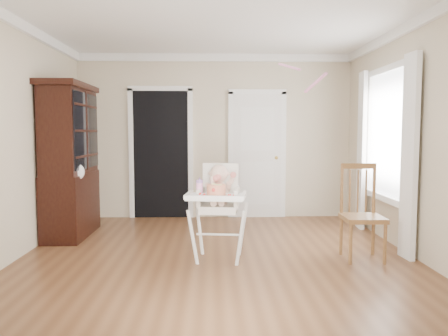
{
  "coord_description": "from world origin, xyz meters",
  "views": [
    {
      "loc": [
        -0.06,
        -4.78,
        1.43
      ],
      "look_at": [
        0.08,
        -0.08,
        1.04
      ],
      "focal_mm": 35.0,
      "sensor_mm": 36.0,
      "label": 1
    }
  ],
  "objects_px": {
    "dining_chair": "(362,215)",
    "cake": "(216,190)",
    "high_chair": "(219,200)",
    "sippy_cup": "(200,186)",
    "china_cabinet": "(70,160)"
  },
  "relations": [
    {
      "from": "dining_chair",
      "to": "cake",
      "type": "bearing_deg",
      "value": -169.85
    },
    {
      "from": "high_chair",
      "to": "cake",
      "type": "height_order",
      "value": "high_chair"
    },
    {
      "from": "high_chair",
      "to": "cake",
      "type": "xyz_separation_m",
      "value": [
        -0.03,
        -0.25,
        0.14
      ]
    },
    {
      "from": "cake",
      "to": "sippy_cup",
      "type": "bearing_deg",
      "value": 133.72
    },
    {
      "from": "cake",
      "to": "dining_chair",
      "type": "xyz_separation_m",
      "value": [
        1.64,
        0.25,
        -0.32
      ]
    },
    {
      "from": "sippy_cup",
      "to": "dining_chair",
      "type": "relative_size",
      "value": 0.17
    },
    {
      "from": "cake",
      "to": "sippy_cup",
      "type": "relative_size",
      "value": 1.4
    },
    {
      "from": "sippy_cup",
      "to": "dining_chair",
      "type": "xyz_separation_m",
      "value": [
        1.82,
        0.06,
        -0.34
      ]
    },
    {
      "from": "high_chair",
      "to": "dining_chair",
      "type": "xyz_separation_m",
      "value": [
        1.61,
        0.01,
        -0.18
      ]
    },
    {
      "from": "high_chair",
      "to": "sippy_cup",
      "type": "bearing_deg",
      "value": -157.14
    },
    {
      "from": "cake",
      "to": "china_cabinet",
      "type": "bearing_deg",
      "value": 143.78
    },
    {
      "from": "cake",
      "to": "high_chair",
      "type": "bearing_deg",
      "value": 83.01
    },
    {
      "from": "cake",
      "to": "sippy_cup",
      "type": "height_order",
      "value": "sippy_cup"
    },
    {
      "from": "cake",
      "to": "china_cabinet",
      "type": "height_order",
      "value": "china_cabinet"
    },
    {
      "from": "high_chair",
      "to": "dining_chair",
      "type": "distance_m",
      "value": 1.62
    }
  ]
}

